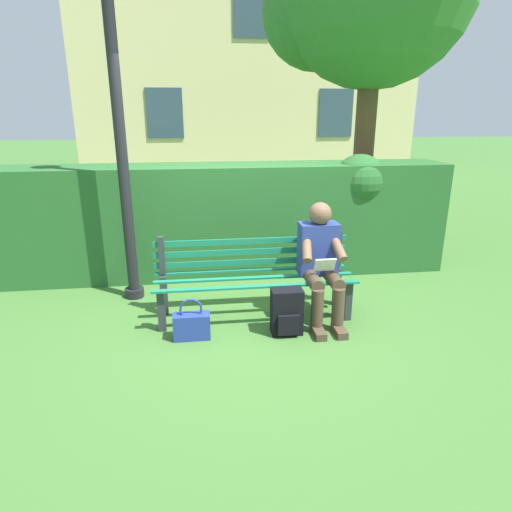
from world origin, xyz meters
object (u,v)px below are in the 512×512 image
Objects in this scene: backpack at (287,312)px; handbag at (192,325)px; lamp_post at (114,74)px; person_seated at (321,260)px; park_bench at (254,274)px.

backpack reaches higher than handbag.
backpack is 2.81m from lamp_post.
person_seated is at bearing 157.93° from lamp_post.
person_seated is at bearing 163.60° from park_bench.
lamp_post is (1.27, -0.59, 1.90)m from park_bench.
person_seated reaches higher than backpack.
park_bench is 0.83m from handbag.
person_seated reaches higher than handbag.
handbag is (1.26, 0.27, -0.48)m from person_seated.
backpack is at bearing 145.24° from lamp_post.
lamp_post is at bearing -24.74° from park_bench.
handbag is at bearing -0.63° from backpack.
handbag is at bearing 12.28° from person_seated.
park_bench is 4.52× the size of backpack.
person_seated is 2.66× the size of backpack.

